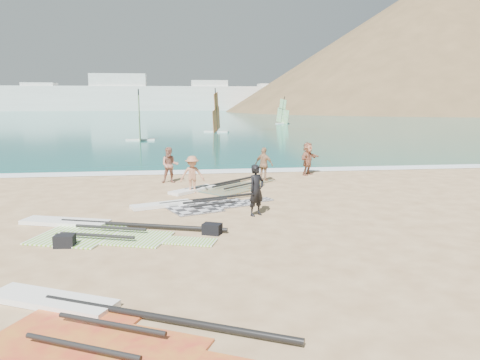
{
  "coord_description": "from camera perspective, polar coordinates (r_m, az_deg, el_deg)",
  "views": [
    {
      "loc": [
        -1.27,
        -11.47,
        3.69
      ],
      "look_at": [
        0.82,
        4.0,
        1.0
      ],
      "focal_mm": 35.0,
      "sensor_mm": 36.0,
      "label": 1
    }
  ],
  "objects": [
    {
      "name": "windsurfer_left",
      "position": [
        43.02,
        -12.13,
        6.43
      ],
      "size": [
        2.58,
        3.12,
        4.65
      ],
      "rotation": [
        0.0,
        0.0,
        0.05
      ],
      "color": "white",
      "rests_on": "ground"
    },
    {
      "name": "person_wetsuit",
      "position": [
        14.97,
        2.02,
        -1.25
      ],
      "size": [
        0.72,
        0.67,
        1.65
      ],
      "primitive_type": "imported",
      "rotation": [
        0.0,
        0.0,
        0.61
      ],
      "color": "black",
      "rests_on": "ground"
    },
    {
      "name": "beachgoer_mid",
      "position": [
        18.66,
        -5.84,
        0.66
      ],
      "size": [
        0.99,
        0.6,
        1.5
      ],
      "primitive_type": "imported",
      "rotation": [
        0.0,
        0.0,
        0.05
      ],
      "color": "#AE7150",
      "rests_on": "ground"
    },
    {
      "name": "beachgoer_back",
      "position": [
        21.2,
        2.95,
        1.89
      ],
      "size": [
        0.94,
        0.9,
        1.57
      ],
      "primitive_type": "imported",
      "rotation": [
        0.0,
        0.0,
        2.4
      ],
      "color": "#AA7F5B",
      "rests_on": "ground"
    },
    {
      "name": "surf_line",
      "position": [
        24.09,
        -4.57,
        0.94
      ],
      "size": [
        300.0,
        1.2,
        0.04
      ],
      "primitive_type": "cube",
      "color": "white",
      "rests_on": "ground"
    },
    {
      "name": "gear_bag_near",
      "position": [
        12.74,
        -20.6,
        -6.97
      ],
      "size": [
        0.52,
        0.39,
        0.31
      ],
      "primitive_type": "cube",
      "rotation": [
        0.0,
        0.0,
        -0.07
      ],
      "color": "black",
      "rests_on": "ground"
    },
    {
      "name": "beachgoer_right",
      "position": [
        23.31,
        8.26,
        2.59
      ],
      "size": [
        1.41,
        1.41,
        1.63
      ],
      "primitive_type": "imported",
      "rotation": [
        0.0,
        0.0,
        0.79
      ],
      "color": "#AB6B4E",
      "rests_on": "ground"
    },
    {
      "name": "far_town",
      "position": [
        162.12,
        -13.0,
        9.82
      ],
      "size": [
        160.0,
        8.0,
        12.0
      ],
      "color": "white",
      "rests_on": "ground"
    },
    {
      "name": "rig_red",
      "position": [
        8.43,
        -17.88,
        -16.31
      ],
      "size": [
        5.45,
        4.05,
        0.2
      ],
      "rotation": [
        0.0,
        0.0,
        -0.47
      ],
      "color": "red",
      "rests_on": "ground"
    },
    {
      "name": "rig_grey",
      "position": [
        16.51,
        -5.68,
        -3.01
      ],
      "size": [
        5.18,
        3.1,
        0.2
      ],
      "rotation": [
        0.0,
        0.0,
        0.37
      ],
      "color": "#29282B",
      "rests_on": "ground"
    },
    {
      "name": "ground",
      "position": [
        12.12,
        -1.3,
        -7.96
      ],
      "size": [
        300.0,
        300.0,
        0.0
      ],
      "primitive_type": "plane",
      "color": "tan",
      "rests_on": "ground"
    },
    {
      "name": "gear_bag_far",
      "position": [
        13.06,
        -3.42,
        -5.97
      ],
      "size": [
        0.6,
        0.53,
        0.3
      ],
      "primitive_type": "cube",
      "rotation": [
        0.0,
        0.0,
        -0.43
      ],
      "color": "black",
      "rests_on": "ground"
    },
    {
      "name": "windsurfer_right",
      "position": [
        71.99,
        5.22,
        7.8
      ],
      "size": [
        2.34,
        2.48,
        4.22
      ],
      "rotation": [
        0.0,
        0.0,
        0.52
      ],
      "color": "white",
      "rests_on": "ground"
    },
    {
      "name": "beachgoer_left",
      "position": [
        21.11,
        -8.55,
        1.81
      ],
      "size": [
        0.79,
        0.63,
        1.61
      ],
      "primitive_type": "imported",
      "rotation": [
        0.0,
        0.0,
        -0.02
      ],
      "color": "#A36C59",
      "rests_on": "ground"
    },
    {
      "name": "windsurfer_centre",
      "position": [
        53.04,
        -2.91,
        7.31
      ],
      "size": [
        2.85,
        3.2,
        5.01
      ],
      "rotation": [
        0.0,
        0.0,
        -0.33
      ],
      "color": "white",
      "rests_on": "ground"
    },
    {
      "name": "rig_orange",
      "position": [
        19.53,
        -2.65,
        -0.98
      ],
      "size": [
        4.76,
        4.16,
        0.2
      ],
      "rotation": [
        0.0,
        0.0,
        0.75
      ],
      "color": "orange",
      "rests_on": "ground"
    },
    {
      "name": "sea",
      "position": [
        143.52,
        -7.26,
        8.23
      ],
      "size": [
        300.0,
        240.0,
        0.06
      ],
      "primitive_type": "cube",
      "color": "#0D5B58",
      "rests_on": "ground"
    },
    {
      "name": "headland_main",
      "position": [
        165.74,
        23.9,
        7.68
      ],
      "size": [
        143.0,
        143.0,
        45.0
      ],
      "primitive_type": "cone",
      "color": "brown",
      "rests_on": "ground"
    },
    {
      "name": "rig_green",
      "position": [
        13.94,
        -17.14,
        -5.8
      ],
      "size": [
        6.1,
        3.61,
        0.2
      ],
      "rotation": [
        0.0,
        0.0,
        -0.33
      ],
      "color": "#70C018",
      "rests_on": "ground"
    }
  ]
}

